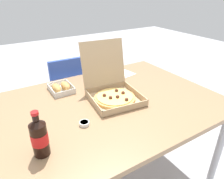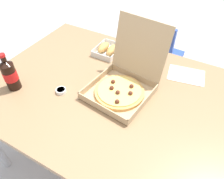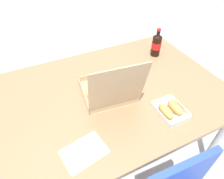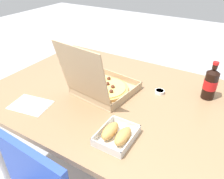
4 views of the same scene
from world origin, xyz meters
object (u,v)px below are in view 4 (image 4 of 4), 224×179
at_px(pizza_box_open, 102,86).
at_px(dipping_sauce_cup, 160,92).
at_px(paper_menu, 31,105).
at_px(cola_bottle, 211,83).
at_px(bread_side_box, 117,134).

relative_size(pizza_box_open, dipping_sauce_cup, 7.50).
distance_m(pizza_box_open, paper_menu, 0.41).
xyz_separation_m(cola_bottle, paper_menu, (0.82, 0.58, -0.09)).
relative_size(paper_menu, dipping_sauce_cup, 3.75).
distance_m(bread_side_box, cola_bottle, 0.63).
distance_m(bread_side_box, paper_menu, 0.53).
bearing_deg(bread_side_box, pizza_box_open, -47.79).
relative_size(pizza_box_open, bread_side_box, 2.21).
relative_size(cola_bottle, paper_menu, 1.07).
bearing_deg(bread_side_box, paper_menu, 2.03).
relative_size(bread_side_box, dipping_sauce_cup, 3.40).
bearing_deg(bread_side_box, dipping_sauce_cup, -93.99).
xyz_separation_m(pizza_box_open, bread_side_box, (-0.26, 0.29, -0.02)).
bearing_deg(dipping_sauce_cup, pizza_box_open, 30.92).
height_order(cola_bottle, paper_menu, cola_bottle).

